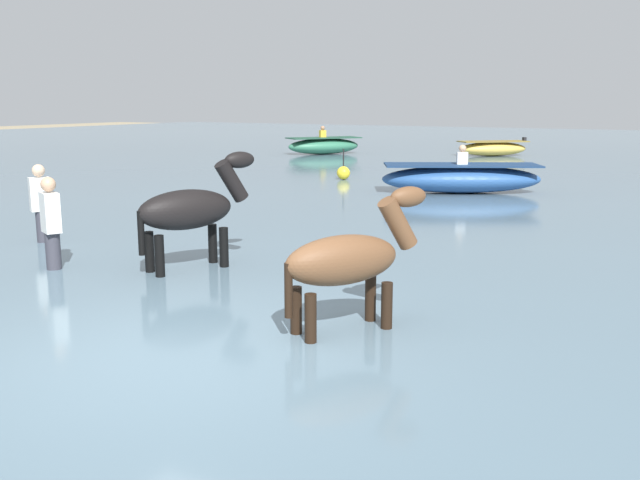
# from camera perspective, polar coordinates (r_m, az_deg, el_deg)

# --- Properties ---
(ground_plane) EXTENTS (120.00, 120.00, 0.00)m
(ground_plane) POSITION_cam_1_polar(r_m,az_deg,el_deg) (6.80, -11.75, -11.81)
(ground_plane) COLOR gray
(water_surface) EXTENTS (90.00, 90.00, 0.37)m
(water_surface) POSITION_cam_1_polar(r_m,az_deg,el_deg) (15.47, 13.11, 1.80)
(water_surface) COLOR slate
(water_surface) RESTS_ON ground
(horse_lead_black) EXTENTS (1.02, 1.74, 1.93)m
(horse_lead_black) POSITION_cam_1_polar(r_m,az_deg,el_deg) (9.70, -10.36, 2.19)
(horse_lead_black) COLOR black
(horse_lead_black) RESTS_ON ground
(horse_trailing_bay) EXTENTS (1.11, 1.53, 1.78)m
(horse_trailing_bay) POSITION_cam_1_polar(r_m,az_deg,el_deg) (6.98, 2.29, -1.91)
(horse_trailing_bay) COLOR brown
(horse_trailing_bay) RESTS_ON ground
(boat_distant_east) EXTENTS (2.88, 2.72, 0.75)m
(boat_distant_east) POSITION_cam_1_polar(r_m,az_deg,el_deg) (30.26, 13.76, 7.18)
(boat_distant_east) COLOR gold
(boat_distant_east) RESTS_ON water_surface
(boat_distant_west) EXTENTS (2.89, 3.32, 1.19)m
(boat_distant_west) POSITION_cam_1_polar(r_m,az_deg,el_deg) (30.43, 0.31, 7.61)
(boat_distant_west) COLOR #337556
(boat_distant_west) RESTS_ON water_surface
(boat_far_inshore) EXTENTS (4.05, 2.92, 1.19)m
(boat_far_inshore) POSITION_cam_1_polar(r_m,az_deg,el_deg) (17.95, 11.31, 4.89)
(boat_far_inshore) COLOR #28518E
(boat_far_inshore) RESTS_ON water_surface
(person_onlooker_left) EXTENTS (0.33, 0.38, 1.63)m
(person_onlooker_left) POSITION_cam_1_polar(r_m,az_deg,el_deg) (12.27, -21.53, 2.15)
(person_onlooker_left) COLOR #383842
(person_onlooker_left) RESTS_ON ground
(person_spectator_far) EXTENTS (0.38, 0.32, 1.63)m
(person_spectator_far) POSITION_cam_1_polar(r_m,az_deg,el_deg) (10.22, -20.80, 0.52)
(person_spectator_far) COLOR #383842
(person_spectator_far) RESTS_ON ground
(channel_buoy) EXTENTS (0.39, 0.39, 0.89)m
(channel_buoy) POSITION_cam_1_polar(r_m,az_deg,el_deg) (20.60, 1.90, 5.45)
(channel_buoy) COLOR yellow
(channel_buoy) RESTS_ON water_surface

